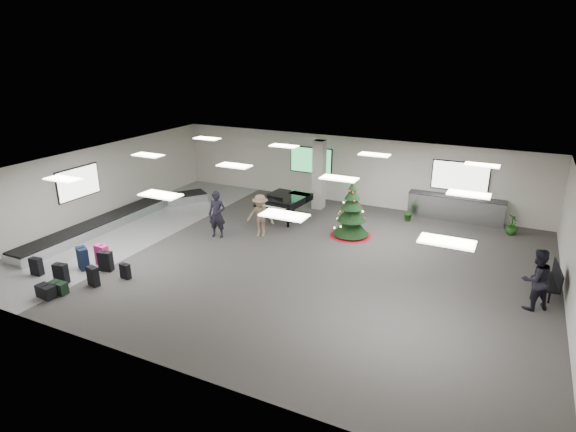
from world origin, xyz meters
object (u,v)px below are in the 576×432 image
at_px(baggage_carousel, 120,219).
at_px(pink_suitcase, 102,255).
at_px(christmas_tree, 351,216).
at_px(potted_plant_right, 512,225).
at_px(service_counter, 455,208).
at_px(traveler_bench, 536,279).
at_px(bench, 552,279).
at_px(potted_plant_left, 409,212).
at_px(traveler_b, 260,216).
at_px(grand_piano, 283,200).
at_px(traveler_a, 217,215).

bearing_deg(baggage_carousel, pink_suitcase, -53.50).
height_order(christmas_tree, potted_plant_right, christmas_tree).
xyz_separation_m(service_counter, traveler_bench, (3.10, -6.81, 0.38)).
height_order(bench, potted_plant_left, bench).
distance_m(bench, potted_plant_left, 7.16).
distance_m(traveler_b, potted_plant_left, 6.61).
bearing_deg(service_counter, potted_plant_right, -18.05).
xyz_separation_m(pink_suitcase, potted_plant_left, (8.55, 9.16, 0.03)).
height_order(grand_piano, potted_plant_right, grand_piano).
xyz_separation_m(pink_suitcase, traveler_b, (3.63, 4.78, 0.50)).
xyz_separation_m(service_counter, grand_piano, (-6.75, -3.22, 0.33)).
xyz_separation_m(bench, potted_plant_right, (-1.29, 4.92, -0.12)).
relative_size(christmas_tree, traveler_a, 1.28).
height_order(christmas_tree, traveler_a, christmas_tree).
relative_size(service_counter, potted_plant_right, 4.90).
distance_m(bench, traveler_b, 10.32).
distance_m(christmas_tree, bench, 7.33).
bearing_deg(potted_plant_left, pink_suitcase, -133.03).
distance_m(grand_piano, potted_plant_right, 9.40).
bearing_deg(traveler_b, potted_plant_left, 30.21).
distance_m(traveler_bench, potted_plant_left, 7.64).
relative_size(baggage_carousel, grand_piano, 4.22).
distance_m(baggage_carousel, bench, 16.48).
height_order(baggage_carousel, service_counter, service_counter).
bearing_deg(christmas_tree, traveler_bench, -24.98).
height_order(grand_piano, traveler_a, traveler_a).
height_order(christmas_tree, bench, christmas_tree).
bearing_deg(traveler_a, baggage_carousel, 172.98).
bearing_deg(pink_suitcase, service_counter, 49.73).
bearing_deg(pink_suitcase, traveler_b, 58.13).
height_order(traveler_b, traveler_bench, traveler_bench).
relative_size(grand_piano, traveler_b, 1.33).
height_order(traveler_b, potted_plant_right, traveler_b).
relative_size(traveler_a, potted_plant_right, 2.27).
relative_size(service_counter, traveler_bench, 2.18).
relative_size(pink_suitcase, potted_plant_right, 0.91).
distance_m(baggage_carousel, potted_plant_left, 12.47).
distance_m(christmas_tree, traveler_bench, 7.25).
relative_size(pink_suitcase, traveler_b, 0.44).
xyz_separation_m(service_counter, pink_suitcase, (-10.33, -10.12, -0.18)).
distance_m(grand_piano, bench, 10.64).
relative_size(pink_suitcase, grand_piano, 0.33).
distance_m(pink_suitcase, grand_piano, 7.79).
height_order(baggage_carousel, traveler_bench, traveler_bench).
distance_m(bench, potted_plant_right, 5.09).
height_order(baggage_carousel, traveler_a, traveler_a).
xyz_separation_m(grand_piano, potted_plant_left, (4.97, 2.26, -0.48)).
bearing_deg(baggage_carousel, potted_plant_left, 27.57).
relative_size(traveler_a, potted_plant_left, 2.35).
relative_size(christmas_tree, potted_plant_right, 2.91).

